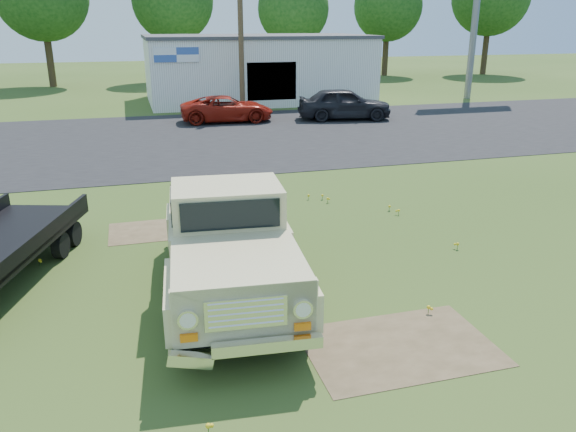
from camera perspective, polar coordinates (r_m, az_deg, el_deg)
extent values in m
plane|color=#2D4717|center=(11.43, -2.35, -6.47)|extent=(140.00, 140.00, 0.00)
cube|color=black|center=(25.63, -10.32, 7.71)|extent=(90.00, 14.00, 0.02)
cube|color=brown|center=(9.42, 11.27, -12.88)|extent=(3.00, 2.00, 0.01)
cube|color=brown|center=(14.42, -13.41, -1.45)|extent=(2.20, 1.60, 0.01)
cube|color=silver|center=(38.08, -3.18, 14.67)|extent=(14.00, 8.00, 4.00)
cube|color=#3F3F44|center=(37.98, -3.24, 17.75)|extent=(14.20, 8.20, 0.20)
cube|color=black|center=(34.29, -1.67, 13.53)|extent=(3.00, 0.10, 2.20)
cube|color=white|center=(33.16, -11.27, 15.77)|extent=(2.50, 0.08, 0.80)
cylinder|color=slate|center=(40.74, 18.30, 16.89)|extent=(0.44, 0.44, 8.00)
cylinder|color=#442E1F|center=(32.67, -4.82, 18.29)|extent=(0.30, 0.30, 9.00)
cylinder|color=#3D2D1B|center=(49.95, -23.01, 14.28)|extent=(0.56, 0.56, 3.96)
cylinder|color=#3D2D1B|center=(50.82, -11.26, 15.33)|extent=(0.56, 0.56, 3.78)
sphere|color=#134012|center=(50.76, -11.63, 20.68)|extent=(6.72, 6.72, 6.72)
cylinder|color=#3D2D1B|center=(51.20, 0.53, 15.51)|extent=(0.56, 0.56, 3.42)
sphere|color=#134012|center=(51.11, 0.55, 20.32)|extent=(6.08, 6.08, 6.08)
cylinder|color=#3D2D1B|center=(57.09, 9.85, 15.70)|extent=(0.56, 0.56, 3.60)
sphere|color=#134012|center=(57.02, 10.12, 20.24)|extent=(6.40, 6.40, 6.40)
cylinder|color=#3D2D1B|center=(60.77, 19.37, 15.39)|extent=(0.56, 0.56, 4.14)
imported|color=maroon|center=(29.77, -6.22, 10.75)|extent=(4.87, 2.46, 1.32)
imported|color=black|center=(30.41, 5.74, 11.27)|extent=(5.17, 2.90, 1.66)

